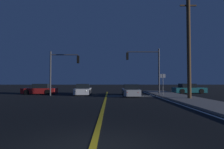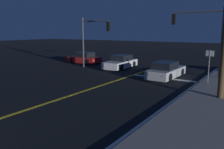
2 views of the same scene
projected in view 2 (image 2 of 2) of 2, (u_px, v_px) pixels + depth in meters
The scene contains 10 objects.
sidewalk_right at pixel (199, 117), 10.34m from camera, with size 3.20×32.91×0.15m, color gray.
lane_line_center at pixel (75, 94), 14.37m from camera, with size 0.20×31.08×0.01m, color gold.
lane_line_edge_right at pixel (160, 110), 11.35m from camera, with size 0.16×31.08×0.01m, color white.
stop_bar at pixel (165, 78), 19.05m from camera, with size 5.81×0.50×0.01m, color white.
car_side_waiting_silver at pixel (166, 71), 19.31m from camera, with size 1.98×4.69×1.34m.
car_mid_block_white at pixel (121, 62), 24.32m from camera, with size 2.06×4.63×1.34m.
car_far_approaching_red at pixel (84, 58), 27.99m from camera, with size 4.29×1.93×1.34m.
traffic_signal_near_right at pixel (203, 30), 19.03m from camera, with size 4.22×0.28×5.79m.
traffic_signal_far_left at pixel (93, 35), 23.61m from camera, with size 3.48×0.28×5.21m.
street_sign_corner at pixel (209, 62), 16.48m from camera, with size 0.56×0.12×2.53m.
Camera 2 is at (9.58, -1.19, 3.84)m, focal length 37.17 mm.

